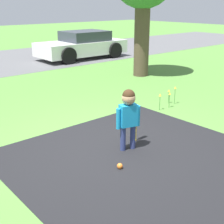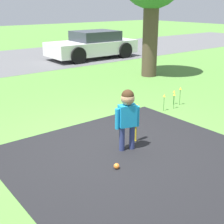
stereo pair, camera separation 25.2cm
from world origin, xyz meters
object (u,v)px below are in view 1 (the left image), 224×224
object	(u,v)px
child	(128,111)
sports_ball	(120,166)
baseball_bat	(136,117)
parked_car	(82,45)

from	to	relation	value
child	sports_ball	bearing A→B (deg)	-126.20
baseball_bat	sports_ball	size ratio (longest dim) A/B	8.04
parked_car	child	bearing A→B (deg)	60.13
child	sports_ball	distance (m)	0.91
child	baseball_bat	bearing A→B (deg)	42.16
child	parked_car	size ratio (longest dim) A/B	0.26
baseball_bat	sports_ball	world-z (taller)	baseball_bat
sports_ball	parked_car	world-z (taller)	parked_car
baseball_bat	parked_car	xyz separation A→B (m)	(4.42, 7.71, 0.12)
sports_ball	baseball_bat	bearing A→B (deg)	32.22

